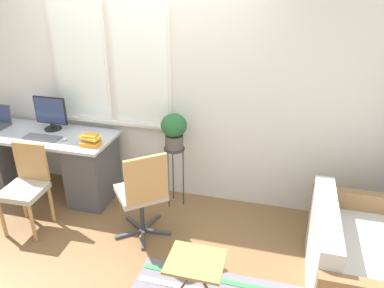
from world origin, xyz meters
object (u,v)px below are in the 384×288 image
(plant_stand, at_px, (175,157))
(monitor, at_px, (51,113))
(potted_plant, at_px, (174,129))
(mouse, at_px, (65,139))
(couch_loveseat, at_px, (356,263))
(keyboard, at_px, (42,138))
(desk_chair_wooden, at_px, (26,185))
(office_chair_swivel, at_px, (143,193))
(book_stack, at_px, (91,140))
(folding_stool, at_px, (196,264))

(plant_stand, bearing_deg, monitor, 179.95)
(monitor, bearing_deg, potted_plant, -0.05)
(potted_plant, bearing_deg, mouse, -168.01)
(couch_loveseat, distance_m, plant_stand, 1.98)
(keyboard, xyz_separation_m, potted_plant, (1.41, 0.26, 0.15))
(desk_chair_wooden, xyz_separation_m, office_chair_swivel, (1.18, 0.13, 0.03))
(keyboard, distance_m, couch_loveseat, 3.27)
(book_stack, distance_m, desk_chair_wooden, 0.76)
(office_chair_swivel, xyz_separation_m, potted_plant, (0.12, 0.62, 0.41))
(office_chair_swivel, bearing_deg, keyboard, -55.64)
(desk_chair_wooden, distance_m, office_chair_swivel, 1.19)
(desk_chair_wooden, relative_size, plant_stand, 1.25)
(keyboard, height_order, desk_chair_wooden, desk_chair_wooden)
(desk_chair_wooden, bearing_deg, couch_loveseat, -3.61)
(book_stack, relative_size, desk_chair_wooden, 0.27)
(plant_stand, xyz_separation_m, potted_plant, (0.00, 0.00, 0.32))
(book_stack, height_order, desk_chair_wooden, book_stack)
(book_stack, height_order, office_chair_swivel, office_chair_swivel)
(mouse, distance_m, potted_plant, 1.18)
(desk_chair_wooden, height_order, office_chair_swivel, office_chair_swivel)
(monitor, height_order, couch_loveseat, monitor)
(desk_chair_wooden, bearing_deg, book_stack, 42.86)
(plant_stand, bearing_deg, keyboard, -169.71)
(couch_loveseat, xyz_separation_m, plant_stand, (-1.78, 0.82, 0.32))
(desk_chair_wooden, distance_m, folding_stool, 1.94)
(keyboard, height_order, folding_stool, keyboard)
(plant_stand, bearing_deg, folding_stool, -66.27)
(office_chair_swivel, bearing_deg, desk_chair_wooden, -33.47)
(keyboard, height_order, plant_stand, keyboard)
(folding_stool, bearing_deg, monitor, 147.33)
(mouse, bearing_deg, desk_chair_wooden, -106.94)
(book_stack, distance_m, folding_stool, 1.77)
(desk_chair_wooden, bearing_deg, potted_plant, 27.73)
(keyboard, distance_m, mouse, 0.27)
(desk_chair_wooden, height_order, folding_stool, desk_chair_wooden)
(mouse, xyz_separation_m, book_stack, (0.32, -0.03, 0.04))
(book_stack, bearing_deg, monitor, 156.55)
(plant_stand, bearing_deg, desk_chair_wooden, -149.89)
(monitor, height_order, office_chair_swivel, monitor)
(desk_chair_wooden, bearing_deg, office_chair_swivel, 3.83)
(mouse, bearing_deg, potted_plant, 11.99)
(mouse, xyz_separation_m, potted_plant, (1.14, 0.24, 0.14))
(monitor, relative_size, mouse, 5.49)
(monitor, distance_m, couch_loveseat, 3.39)
(desk_chair_wooden, height_order, couch_loveseat, desk_chair_wooden)
(mouse, height_order, book_stack, book_stack)
(keyboard, distance_m, folding_stool, 2.26)
(keyboard, bearing_deg, couch_loveseat, -10.03)
(monitor, bearing_deg, folding_stool, -32.67)
(office_chair_swivel, relative_size, potted_plant, 2.49)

